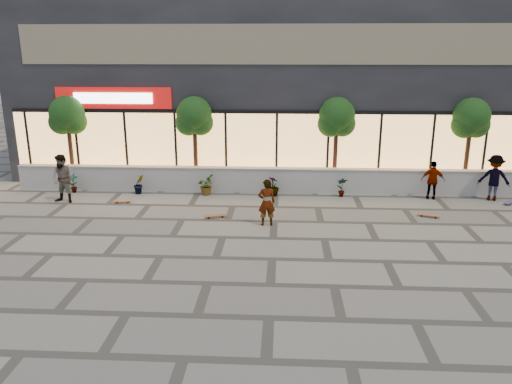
# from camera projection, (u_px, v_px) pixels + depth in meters

# --- Properties ---
(ground) EXTENTS (80.00, 80.00, 0.00)m
(ground) POSITION_uv_depth(u_px,v_px,m) (272.00, 259.00, 14.38)
(ground) COLOR gray
(ground) RESTS_ON ground
(planter_wall) EXTENTS (22.00, 0.42, 1.04)m
(planter_wall) POSITION_uv_depth(u_px,v_px,m) (276.00, 180.00, 20.95)
(planter_wall) COLOR beige
(planter_wall) RESTS_ON ground
(retail_building) EXTENTS (24.00, 9.17, 8.50)m
(retail_building) POSITION_uv_depth(u_px,v_px,m) (278.00, 81.00, 25.17)
(retail_building) COLOR black
(retail_building) RESTS_ON ground
(shrub_a) EXTENTS (0.43, 0.29, 0.81)m
(shrub_a) POSITION_uv_depth(u_px,v_px,m) (73.00, 183.00, 20.89)
(shrub_a) COLOR #123A15
(shrub_a) RESTS_ON ground
(shrub_b) EXTENTS (0.57, 0.57, 0.81)m
(shrub_b) POSITION_uv_depth(u_px,v_px,m) (139.00, 184.00, 20.75)
(shrub_b) COLOR #123A15
(shrub_b) RESTS_ON ground
(shrub_c) EXTENTS (0.68, 0.77, 0.81)m
(shrub_c) POSITION_uv_depth(u_px,v_px,m) (206.00, 185.00, 20.60)
(shrub_c) COLOR #123A15
(shrub_c) RESTS_ON ground
(shrub_d) EXTENTS (0.64, 0.64, 0.81)m
(shrub_d) POSITION_uv_depth(u_px,v_px,m) (273.00, 186.00, 20.46)
(shrub_d) COLOR #123A15
(shrub_d) RESTS_ON ground
(shrub_e) EXTENTS (0.46, 0.35, 0.81)m
(shrub_e) POSITION_uv_depth(u_px,v_px,m) (342.00, 187.00, 20.31)
(shrub_e) COLOR #123A15
(shrub_e) RESTS_ON ground
(tree_west) EXTENTS (1.60, 1.50, 3.92)m
(tree_west) POSITION_uv_depth(u_px,v_px,m) (67.00, 117.00, 21.40)
(tree_west) COLOR #442418
(tree_west) RESTS_ON ground
(tree_midwest) EXTENTS (1.60, 1.50, 3.92)m
(tree_midwest) POSITION_uv_depth(u_px,v_px,m) (194.00, 118.00, 21.12)
(tree_midwest) COLOR #442418
(tree_midwest) RESTS_ON ground
(tree_mideast) EXTENTS (1.60, 1.50, 3.92)m
(tree_mideast) POSITION_uv_depth(u_px,v_px,m) (337.00, 119.00, 20.80)
(tree_mideast) COLOR #442418
(tree_mideast) RESTS_ON ground
(tree_east) EXTENTS (1.60, 1.50, 3.92)m
(tree_east) POSITION_uv_depth(u_px,v_px,m) (471.00, 120.00, 20.52)
(tree_east) COLOR #442418
(tree_east) RESTS_ON ground
(skater_center) EXTENTS (0.65, 0.49, 1.63)m
(skater_center) POSITION_uv_depth(u_px,v_px,m) (267.00, 202.00, 16.92)
(skater_center) COLOR silver
(skater_center) RESTS_ON ground
(skater_left) EXTENTS (1.05, 0.89, 1.91)m
(skater_left) POSITION_uv_depth(u_px,v_px,m) (63.00, 179.00, 19.41)
(skater_left) COLOR #91755D
(skater_left) RESTS_ON ground
(skater_right_near) EXTENTS (0.97, 0.56, 1.55)m
(skater_right_near) POSITION_uv_depth(u_px,v_px,m) (433.00, 180.00, 19.88)
(skater_right_near) COLOR silver
(skater_right_near) RESTS_ON ground
(skater_right_far) EXTENTS (1.33, 0.99, 1.83)m
(skater_right_far) POSITION_uv_depth(u_px,v_px,m) (494.00, 178.00, 19.72)
(skater_right_far) COLOR maroon
(skater_right_far) RESTS_ON ground
(skateboard_center) EXTENTS (0.81, 0.40, 0.10)m
(skateboard_center) POSITION_uv_depth(u_px,v_px,m) (216.00, 216.00, 17.85)
(skateboard_center) COLOR brown
(skateboard_center) RESTS_ON ground
(skateboard_left) EXTENTS (0.72, 0.25, 0.08)m
(skateboard_left) POSITION_uv_depth(u_px,v_px,m) (122.00, 201.00, 19.58)
(skateboard_left) COLOR #CC5B26
(skateboard_left) RESTS_ON ground
(skateboard_right_near) EXTENTS (0.80, 0.45, 0.09)m
(skateboard_right_near) POSITION_uv_depth(u_px,v_px,m) (429.00, 215.00, 17.93)
(skateboard_right_near) COLOR #9D5633
(skateboard_right_near) RESTS_ON ground
(skateboard_right_far) EXTENTS (0.77, 0.68, 0.10)m
(skateboard_right_far) POSITION_uv_depth(u_px,v_px,m) (511.00, 202.00, 19.44)
(skateboard_right_far) COLOR #454178
(skateboard_right_far) RESTS_ON ground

